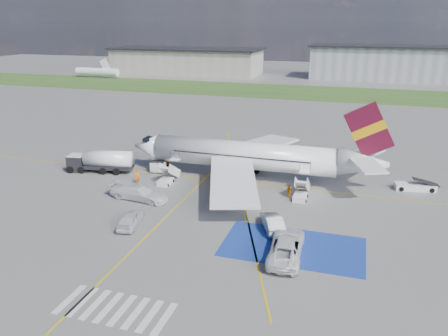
% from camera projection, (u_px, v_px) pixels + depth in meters
% --- Properties ---
extents(ground, '(400.00, 400.00, 0.00)m').
position_uv_depth(ground, '(211.00, 218.00, 49.99)').
color(ground, '#60605E').
rests_on(ground, ground).
extents(grass_strip, '(400.00, 30.00, 0.01)m').
position_uv_depth(grass_strip, '(310.00, 92.00, 135.87)').
color(grass_strip, '#2D4C1E').
rests_on(grass_strip, ground).
extents(taxiway_line_main, '(120.00, 0.20, 0.01)m').
position_uv_depth(taxiway_line_main, '(239.00, 182.00, 60.83)').
color(taxiway_line_main, gold).
rests_on(taxiway_line_main, ground).
extents(taxiway_line_cross, '(0.20, 60.00, 0.01)m').
position_uv_depth(taxiway_line_cross, '(129.00, 253.00, 42.35)').
color(taxiway_line_cross, gold).
rests_on(taxiway_line_cross, ground).
extents(taxiway_line_diag, '(20.71, 56.45, 0.01)m').
position_uv_depth(taxiway_line_diag, '(239.00, 182.00, 60.83)').
color(taxiway_line_diag, gold).
rests_on(taxiway_line_diag, ground).
extents(staging_box, '(14.00, 8.00, 0.01)m').
position_uv_depth(staging_box, '(293.00, 247.00, 43.56)').
color(staging_box, navy).
rests_on(staging_box, ground).
extents(crosswalk, '(9.00, 4.00, 0.01)m').
position_uv_depth(crosswalk, '(115.00, 309.00, 34.22)').
color(crosswalk, silver).
rests_on(crosswalk, ground).
extents(terminal_west, '(60.00, 22.00, 10.00)m').
position_uv_depth(terminal_west, '(187.00, 62.00, 181.34)').
color(terminal_west, gray).
rests_on(terminal_west, ground).
extents(terminal_centre, '(48.00, 18.00, 12.00)m').
position_uv_depth(terminal_centre, '(377.00, 63.00, 164.49)').
color(terminal_centre, gray).
rests_on(terminal_centre, ground).
extents(airliner, '(36.81, 32.95, 11.92)m').
position_uv_depth(airliner, '(253.00, 156.00, 61.13)').
color(airliner, white).
rests_on(airliner, ground).
extents(airstairs_fwd, '(1.90, 5.20, 3.60)m').
position_uv_depth(airstairs_fwd, '(166.00, 179.00, 60.32)').
color(airstairs_fwd, white).
rests_on(airstairs_fwd, ground).
extents(airstairs_aft, '(1.90, 5.20, 3.60)m').
position_uv_depth(airstairs_aft, '(301.00, 194.00, 55.13)').
color(airstairs_aft, white).
rests_on(airstairs_aft, ground).
extents(fuel_tanker, '(9.89, 4.29, 3.27)m').
position_uv_depth(fuel_tanker, '(101.00, 163.00, 64.66)').
color(fuel_tanker, black).
rests_on(fuel_tanker, ground).
extents(gpu_cart, '(2.23, 1.58, 1.75)m').
position_uv_depth(gpu_cart, '(158.00, 167.00, 64.53)').
color(gpu_cart, white).
rests_on(gpu_cart, ground).
extents(belt_loader, '(5.72, 2.83, 1.66)m').
position_uv_depth(belt_loader, '(415.00, 187.00, 58.02)').
color(belt_loader, white).
rests_on(belt_loader, ground).
extents(car_silver_a, '(2.83, 5.23, 1.69)m').
position_uv_depth(car_silver_a, '(131.00, 219.00, 47.69)').
color(car_silver_a, silver).
rests_on(car_silver_a, ground).
extents(car_silver_b, '(3.70, 5.40, 1.68)m').
position_uv_depth(car_silver_b, '(272.00, 222.00, 46.95)').
color(car_silver_b, silver).
rests_on(car_silver_b, ground).
extents(van_white_a, '(3.42, 6.75, 2.47)m').
position_uv_depth(van_white_a, '(287.00, 243.00, 41.72)').
color(van_white_a, silver).
rests_on(van_white_a, ground).
extents(van_white_b, '(6.24, 3.13, 2.35)m').
position_uv_depth(van_white_b, '(138.00, 191.00, 54.72)').
color(van_white_b, silver).
rests_on(van_white_b, ground).
extents(crew_fwd, '(0.78, 0.83, 1.90)m').
position_uv_depth(crew_fwd, '(137.00, 177.00, 60.20)').
color(crew_fwd, orange).
rests_on(crew_fwd, ground).
extents(crew_nose, '(1.17, 1.18, 1.93)m').
position_uv_depth(crew_nose, '(167.00, 162.00, 66.56)').
color(crew_nose, orange).
rests_on(crew_nose, ground).
extents(crew_aft, '(0.94, 1.04, 1.70)m').
position_uv_depth(crew_aft, '(289.00, 191.00, 55.45)').
color(crew_aft, orange).
rests_on(crew_aft, ground).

